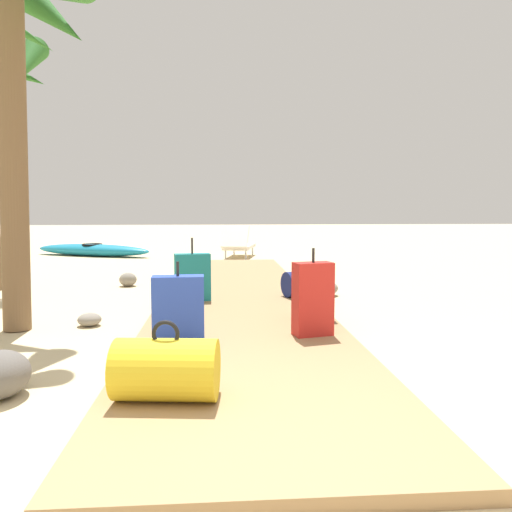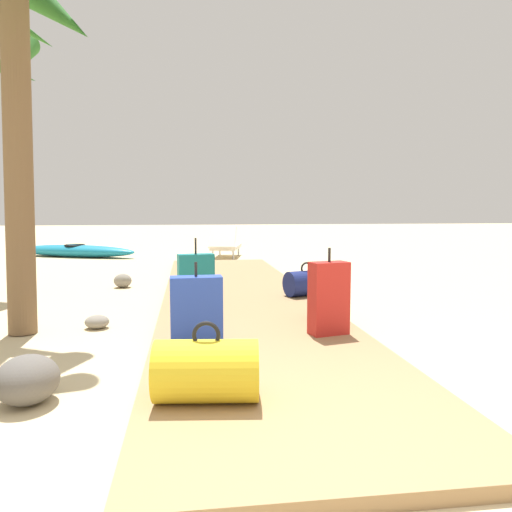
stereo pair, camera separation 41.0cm
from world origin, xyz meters
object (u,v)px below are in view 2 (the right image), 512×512
Objects in this scene: palm_tree_near_left at (3,18)px; suitcase_blue at (196,309)px; lounge_chair at (225,244)px; suitcase_red at (329,298)px; suitcase_teal at (196,278)px; duffel_bag_navy at (306,283)px; kayak at (75,251)px; backpack_black at (326,290)px; duffel_bag_yellow at (207,371)px.

suitcase_blue is at bearing -25.52° from palm_tree_near_left.
suitcase_red is at bearing -87.26° from lounge_chair.
suitcase_teal is at bearing 89.26° from suitcase_blue.
duffel_bag_navy is at bearing 54.36° from suitcase_blue.
kayak is (-2.86, 6.62, -0.21)m from suitcase_teal.
suitcase_blue reaches higher than duffel_bag_navy.
suitcase_red reaches higher than suitcase_blue.
kayak is at bearing 115.63° from suitcase_red.
palm_tree_near_left reaches higher than suitcase_blue.
kayak is at bearing 118.45° from backpack_black.
suitcase_red is 0.20× the size of palm_tree_near_left.
suitcase_red is (-0.26, -1.93, 0.16)m from duffel_bag_navy.
backpack_black is (0.16, 0.66, -0.04)m from suitcase_red.
backpack_black is (1.31, -1.07, 0.00)m from suitcase_teal.
duffel_bag_yellow is 9.05m from lounge_chair.
suitcase_red is 1.41× the size of backpack_black.
backpack_black is 3.98m from palm_tree_near_left.
palm_tree_near_left is at bearing -81.58° from kayak.
palm_tree_near_left is (-3.14, -1.18, 2.69)m from duffel_bag_navy.
kayak is (-1.13, 7.61, -2.78)m from palm_tree_near_left.
lounge_chair is at bearing 96.25° from duffel_bag_navy.
duffel_bag_navy is 0.94× the size of duffel_bag_yellow.
suitcase_red is 0.24× the size of kayak.
duffel_bag_navy is 0.78× the size of suitcase_teal.
suitcase_red is at bearing -97.65° from duffel_bag_navy.
duffel_bag_yellow is at bearing -89.73° from suitcase_teal.
suitcase_teal is 0.99× the size of suitcase_red.
duffel_bag_navy is at bearing -83.75° from lounge_chair.
suitcase_teal is 1.14× the size of suitcase_blue.
suitcase_red is at bearing -103.58° from backpack_black.
palm_tree_near_left is 1.17× the size of kayak.
kayak is at bearing 106.41° from duffel_bag_yellow.
duffel_bag_yellow is 1.34m from suitcase_blue.
duffel_bag_navy is at bearing -56.42° from kayak.
suitcase_teal is 5.94m from lounge_chair.
duffel_bag_navy is 0.18× the size of kayak.
suitcase_red is 1.15× the size of suitcase_blue.
suitcase_blue is 0.41× the size of lounge_chair.
backpack_black is 0.14× the size of palm_tree_near_left.
suitcase_red is at bearing -56.36° from suitcase_teal.
palm_tree_near_left is at bearing 129.09° from duffel_bag_yellow.
kayak is (-4.01, 8.35, -0.25)m from suitcase_red.
duffel_bag_yellow is 1.16× the size of backpack_black.
duffel_bag_navy is 5.72m from lounge_chair.
palm_tree_near_left reaches higher than backpack_black.
duffel_bag_navy is 1.43m from suitcase_teal.
kayak is at bearing 113.34° from suitcase_teal.
duffel_bag_yellow reaches higher than kayak.
suitcase_blue reaches higher than kayak.
palm_tree_near_left is (-1.75, 2.15, 2.67)m from duffel_bag_yellow.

